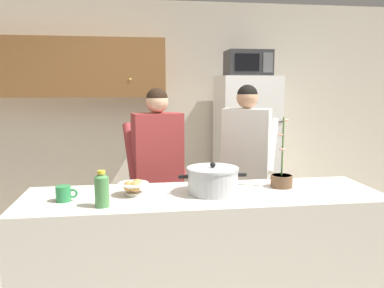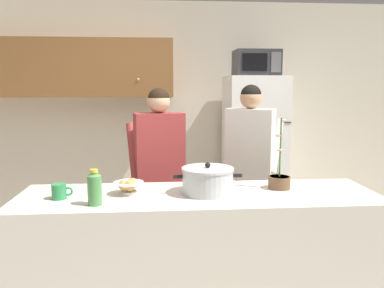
# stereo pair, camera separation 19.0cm
# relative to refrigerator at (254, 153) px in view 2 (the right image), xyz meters

# --- Properties ---
(back_wall_unit) EXTENTS (6.00, 0.48, 2.60)m
(back_wall_unit) POSITION_rel_refrigerator_xyz_m (-1.06, 0.40, 0.54)
(back_wall_unit) COLOR beige
(back_wall_unit) RESTS_ON ground
(kitchen_island) EXTENTS (2.35, 0.68, 0.92)m
(kitchen_island) POSITION_rel_refrigerator_xyz_m (-0.81, -1.85, -0.41)
(kitchen_island) COLOR silver
(kitchen_island) RESTS_ON ground
(refrigerator) EXTENTS (0.64, 0.68, 1.73)m
(refrigerator) POSITION_rel_refrigerator_xyz_m (0.00, 0.00, 0.00)
(refrigerator) COLOR white
(refrigerator) RESTS_ON ground
(microwave) EXTENTS (0.48, 0.37, 0.28)m
(microwave) POSITION_rel_refrigerator_xyz_m (0.00, -0.02, 1.01)
(microwave) COLOR #2D2D30
(microwave) RESTS_ON refrigerator
(person_near_pot) EXTENTS (0.55, 0.48, 1.61)m
(person_near_pot) POSITION_rel_refrigerator_xyz_m (-1.07, -1.05, 0.13)
(person_near_pot) COLOR #726656
(person_near_pot) RESTS_ON ground
(person_by_sink) EXTENTS (0.61, 0.57, 1.63)m
(person_by_sink) POSITION_rel_refrigerator_xyz_m (-0.26, -0.92, 0.15)
(person_by_sink) COLOR black
(person_by_sink) RESTS_ON ground
(cooking_pot) EXTENTS (0.45, 0.34, 0.21)m
(cooking_pot) POSITION_rel_refrigerator_xyz_m (-0.75, -1.84, 0.14)
(cooking_pot) COLOR silver
(cooking_pot) RESTS_ON kitchen_island
(coffee_mug) EXTENTS (0.13, 0.09, 0.10)m
(coffee_mug) POSITION_rel_refrigerator_xyz_m (-1.69, -1.89, 0.10)
(coffee_mug) COLOR #2D8C4C
(coffee_mug) RESTS_ON kitchen_island
(bread_bowl) EXTENTS (0.20, 0.20, 0.10)m
(bread_bowl) POSITION_rel_refrigerator_xyz_m (-1.27, -1.82, 0.11)
(bread_bowl) COLOR white
(bread_bowl) RESTS_ON kitchen_island
(bottle_near_edge) EXTENTS (0.08, 0.08, 0.22)m
(bottle_near_edge) POSITION_rel_refrigerator_xyz_m (-1.45, -2.04, 0.16)
(bottle_near_edge) COLOR #4C8C4C
(bottle_near_edge) RESTS_ON kitchen_island
(potted_orchid) EXTENTS (0.15, 0.15, 0.49)m
(potted_orchid) POSITION_rel_refrigerator_xyz_m (-0.25, -1.76, 0.12)
(potted_orchid) COLOR brown
(potted_orchid) RESTS_ON kitchen_island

